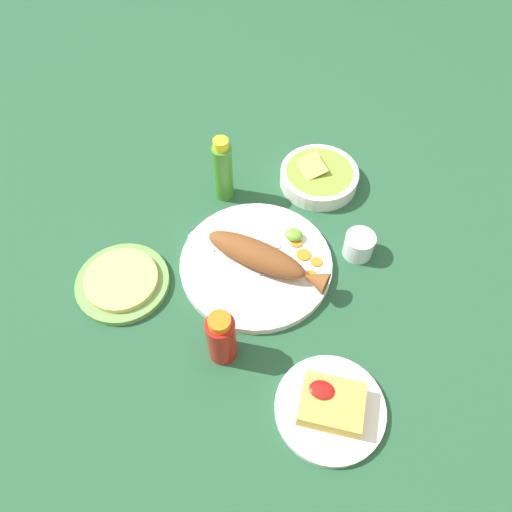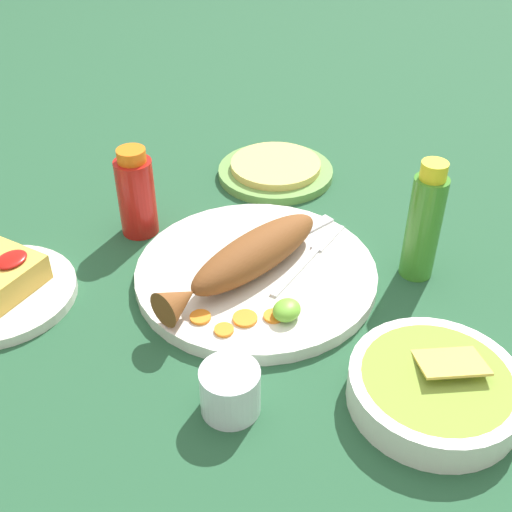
% 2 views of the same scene
% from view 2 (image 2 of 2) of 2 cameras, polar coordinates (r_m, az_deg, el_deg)
% --- Properties ---
extents(ground_plane, '(4.00, 4.00, 0.00)m').
position_cam_2_polar(ground_plane, '(0.86, 0.00, -2.04)').
color(ground_plane, '#235133').
extents(main_plate, '(0.32, 0.32, 0.02)m').
position_cam_2_polar(main_plate, '(0.85, 0.00, -1.56)').
color(main_plate, silver).
rests_on(main_plate, ground_plane).
extents(fried_fish, '(0.27, 0.12, 0.05)m').
position_cam_2_polar(fried_fish, '(0.82, -0.82, -0.20)').
color(fried_fish, brown).
rests_on(fried_fish, main_plate).
extents(fork_near, '(0.18, 0.08, 0.00)m').
position_cam_2_polar(fork_near, '(0.90, 2.99, 1.61)').
color(fork_near, silver).
rests_on(fork_near, main_plate).
extents(fork_far, '(0.19, 0.02, 0.00)m').
position_cam_2_polar(fork_far, '(0.87, 5.06, 0.25)').
color(fork_far, silver).
rests_on(fork_far, main_plate).
extents(carrot_slice_near, '(0.03, 0.03, 0.00)m').
position_cam_2_polar(carrot_slice_near, '(0.77, -4.97, -5.44)').
color(carrot_slice_near, orange).
rests_on(carrot_slice_near, main_plate).
extents(carrot_slice_mid, '(0.02, 0.02, 0.00)m').
position_cam_2_polar(carrot_slice_mid, '(0.75, -2.87, -6.58)').
color(carrot_slice_mid, orange).
rests_on(carrot_slice_mid, main_plate).
extents(carrot_slice_far, '(0.03, 0.03, 0.00)m').
position_cam_2_polar(carrot_slice_far, '(0.77, -0.98, -5.57)').
color(carrot_slice_far, orange).
rests_on(carrot_slice_far, main_plate).
extents(carrot_slice_extra, '(0.02, 0.02, 0.00)m').
position_cam_2_polar(carrot_slice_extra, '(0.77, 1.56, -5.36)').
color(carrot_slice_extra, orange).
rests_on(carrot_slice_extra, main_plate).
extents(lime_wedge_main, '(0.04, 0.03, 0.02)m').
position_cam_2_polar(lime_wedge_main, '(0.77, 2.75, -4.82)').
color(lime_wedge_main, '#6BB233').
rests_on(lime_wedge_main, main_plate).
extents(hot_sauce_bottle_red, '(0.05, 0.05, 0.13)m').
position_cam_2_polar(hot_sauce_bottle_red, '(0.93, -10.60, 5.44)').
color(hot_sauce_bottle_red, '#B21914').
rests_on(hot_sauce_bottle_red, ground_plane).
extents(hot_sauce_bottle_green, '(0.04, 0.04, 0.17)m').
position_cam_2_polar(hot_sauce_bottle_green, '(0.85, 14.70, 2.79)').
color(hot_sauce_bottle_green, '#3D8428').
rests_on(hot_sauce_bottle_green, ground_plane).
extents(salt_cup, '(0.06, 0.06, 0.05)m').
position_cam_2_polar(salt_cup, '(0.68, -2.31, -12.04)').
color(salt_cup, silver).
rests_on(salt_cup, ground_plane).
extents(guacamole_bowl, '(0.18, 0.18, 0.05)m').
position_cam_2_polar(guacamole_bowl, '(0.71, 15.58, -11.15)').
color(guacamole_bowl, white).
rests_on(guacamole_bowl, ground_plane).
extents(tortilla_plate, '(0.19, 0.19, 0.01)m').
position_cam_2_polar(tortilla_plate, '(1.08, 1.74, 7.45)').
color(tortilla_plate, '#6B9E4C').
rests_on(tortilla_plate, ground_plane).
extents(tortilla_stack, '(0.15, 0.15, 0.01)m').
position_cam_2_polar(tortilla_stack, '(1.08, 1.76, 8.05)').
color(tortilla_stack, '#E0C666').
rests_on(tortilla_stack, tortilla_plate).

